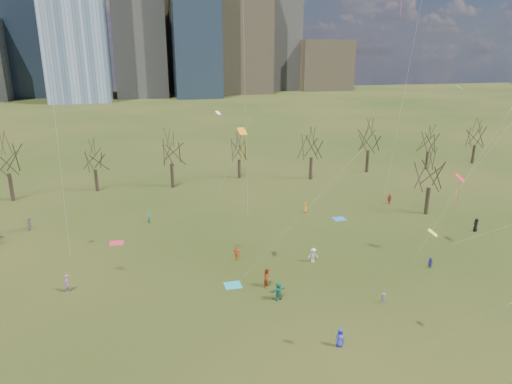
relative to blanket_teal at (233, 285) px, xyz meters
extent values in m
plane|color=black|center=(4.17, -4.89, -0.01)|extent=(500.00, 500.00, 0.00)
cube|color=#726347|center=(49.17, 210.11, 35.98)|extent=(28.00, 28.00, 72.00)
cube|color=#384C66|center=(-55.83, 215.11, 32.48)|extent=(25.00, 25.00, 65.00)
cube|color=slate|center=(74.17, 225.11, 28.98)|extent=(22.00, 22.00, 58.00)
cube|color=#726347|center=(9.17, 235.11, 23.98)|extent=(30.00, 30.00, 48.00)
cube|color=#726347|center=(99.17, 220.11, 13.98)|extent=(30.00, 28.00, 28.00)
cylinder|color=black|center=(-26.83, 34.11, 2.12)|extent=(0.55, 0.55, 4.28)
cylinder|color=black|center=(-14.83, 36.11, 1.79)|extent=(0.52, 0.52, 3.60)
cylinder|color=black|center=(-2.83, 35.11, 2.01)|extent=(0.54, 0.54, 4.05)
cylinder|color=black|center=(9.17, 38.11, 1.67)|extent=(0.51, 0.51, 3.38)
cylinder|color=black|center=(21.17, 34.11, 1.97)|extent=(0.54, 0.54, 3.96)
cylinder|color=black|center=(33.17, 36.11, 2.05)|extent=(0.54, 0.54, 4.14)
cylinder|color=black|center=(45.17, 35.11, 1.74)|extent=(0.52, 0.52, 3.51)
cylinder|color=black|center=(57.17, 37.11, 1.85)|extent=(0.53, 0.53, 3.74)
cylinder|color=black|center=(30.17, 13.11, 1.90)|extent=(0.53, 0.53, 3.83)
cube|color=teal|center=(0.00, 0.00, 0.00)|extent=(1.60, 1.50, 0.03)
cube|color=#2669B3|center=(17.66, 14.27, 0.00)|extent=(1.60, 1.50, 0.03)
cube|color=red|center=(-11.20, 13.41, 0.00)|extent=(1.60, 1.50, 0.03)
imported|color=#2A2FB6|center=(5.95, -11.40, 0.74)|extent=(0.82, 0.62, 1.51)
imported|color=#A73C17|center=(3.17, -1.08, 0.94)|extent=(1.15, 1.18, 1.91)
imported|color=#5E5E62|center=(12.36, -6.63, 0.51)|extent=(0.43, 0.70, 1.05)
imported|color=#F0521A|center=(1.57, 5.41, 0.76)|extent=(0.94, 0.87, 1.55)
imported|color=#197258|center=(3.44, -3.69, 0.89)|extent=(1.75, 1.07, 1.80)
imported|color=black|center=(32.34, 5.90, 0.84)|extent=(1.00, 0.90, 1.71)
imported|color=#A653A3|center=(-15.27, 2.71, 0.85)|extent=(0.49, 0.68, 1.74)
imported|color=#28239A|center=(20.61, -1.64, 0.59)|extent=(0.65, 0.72, 1.20)
imported|color=silver|center=(9.37, 2.82, 0.79)|extent=(1.11, 0.73, 1.62)
imported|color=#A81820|center=(27.45, 18.29, 0.76)|extent=(0.96, 0.50, 1.56)
imported|color=orange|center=(14.12, 17.87, 0.70)|extent=(0.68, 0.82, 1.44)
imported|color=#1A766A|center=(-7.22, 19.17, 0.77)|extent=(0.47, 0.63, 1.56)
imported|color=slate|center=(-21.82, 20.53, 0.80)|extent=(0.64, 0.81, 1.63)
plane|color=orange|center=(0.78, -1.23, 15.15)|extent=(1.10, 0.99, 0.50)
cylinder|color=silver|center=(4.06, -5.79, 8.27)|extent=(6.59, 9.14, 13.77)
cylinder|color=orange|center=(0.78, -1.23, 13.51)|extent=(0.04, 0.04, 2.70)
plane|color=yellow|center=(18.48, -1.73, 21.29)|extent=(1.09, 1.12, 0.39)
cylinder|color=silver|center=(19.60, -6.46, 11.34)|extent=(2.25, 9.48, 19.92)
plane|color=#FB1B31|center=(24.55, 0.45, 8.94)|extent=(1.50, 1.46, 0.73)
cylinder|color=#FB1B31|center=(24.55, 0.45, 7.01)|extent=(0.04, 0.04, 3.15)
cylinder|color=silver|center=(-14.76, 4.71, 16.64)|extent=(1.42, 5.46, 30.51)
cylinder|color=silver|center=(4.06, 11.50, 18.23)|extent=(2.58, 8.55, 33.69)
plane|color=#28AE60|center=(32.06, 11.91, 17.28)|extent=(1.14, 1.16, 0.45)
cylinder|color=silver|center=(35.35, 9.13, 9.33)|extent=(6.60, 5.58, 15.90)
plane|color=#E8FF28|center=(10.15, -15.17, 10.43)|extent=(0.88, 0.88, 0.35)
cylinder|color=silver|center=(10.35, -19.03, 5.91)|extent=(0.42, 7.74, 9.05)
cylinder|color=silver|center=(26.19, 15.27, 14.95)|extent=(0.99, 6.28, 27.13)
cylinder|color=#EB5699|center=(26.68, 18.40, 27.10)|extent=(0.04, 0.04, 2.40)
plane|color=white|center=(3.85, 27.94, 12.99)|extent=(1.10, 1.06, 0.47)
cylinder|color=silver|center=(5.78, 25.64, 7.19)|extent=(3.89, 4.62, 11.61)
camera|label=1|loc=(-7.78, -38.69, 21.59)|focal=32.00mm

